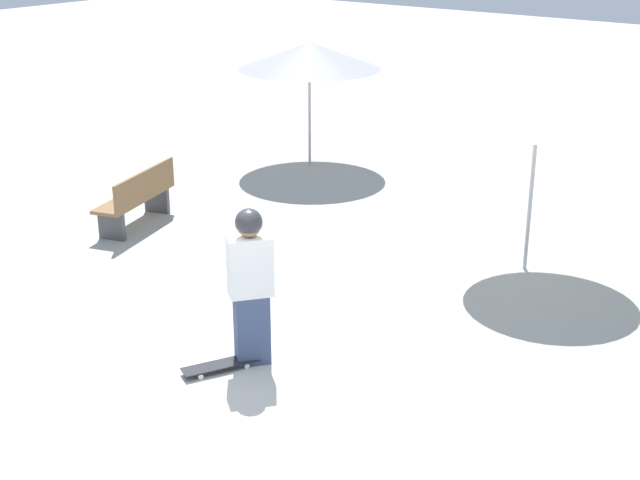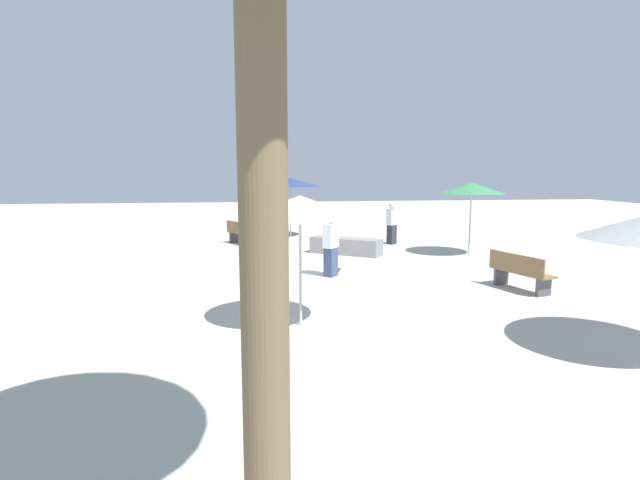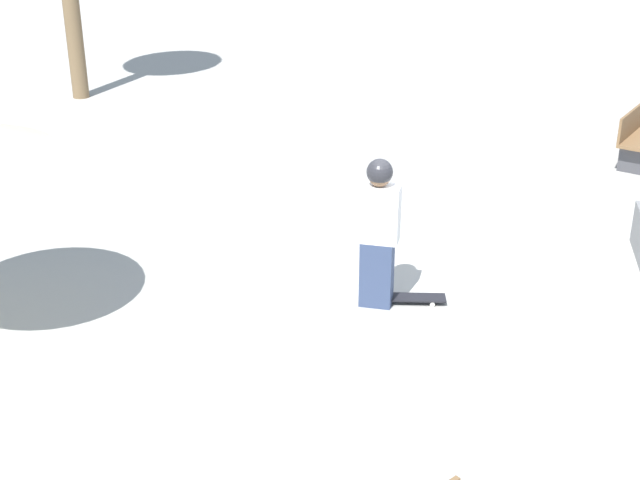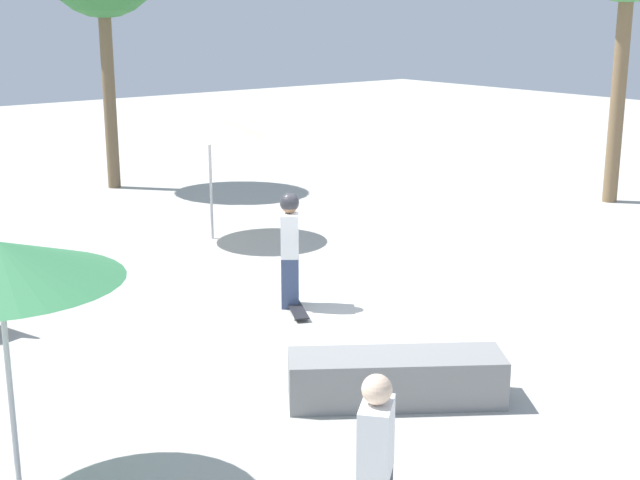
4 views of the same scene
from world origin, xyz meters
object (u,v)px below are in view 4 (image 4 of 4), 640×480
object	(u,v)px
skateboard	(297,310)
concrete_ledge	(396,378)
skater_main	(290,246)
bystander_watching	(376,469)
shade_umbrella_cream	(209,126)

from	to	relation	value
skateboard	concrete_ledge	size ratio (longest dim) A/B	0.35
skater_main	concrete_ledge	bearing A→B (deg)	20.69
bystander_watching	shade_umbrella_cream	bearing A→B (deg)	25.44
skateboard	concrete_ledge	bearing A→B (deg)	9.94
skater_main	bystander_watching	xyz separation A→B (m)	(-3.14, -5.30, -0.13)
skater_main	shade_umbrella_cream	distance (m)	4.35
skateboard	shade_umbrella_cream	size ratio (longest dim) A/B	0.35
skateboard	shade_umbrella_cream	xyz separation A→B (m)	(1.31, 4.35, 2.05)
skateboard	shade_umbrella_cream	distance (m)	4.99
bystander_watching	skateboard	bearing A→B (deg)	19.09
concrete_ledge	bystander_watching	xyz separation A→B (m)	(-2.11, -1.99, 0.50)
skater_main	concrete_ledge	xyz separation A→B (m)	(-1.03, -3.31, -0.63)
concrete_ledge	shade_umbrella_cream	xyz separation A→B (m)	(2.21, 7.32, 1.84)
bystander_watching	concrete_ledge	bearing A→B (deg)	3.65
skater_main	skateboard	world-z (taller)	skater_main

